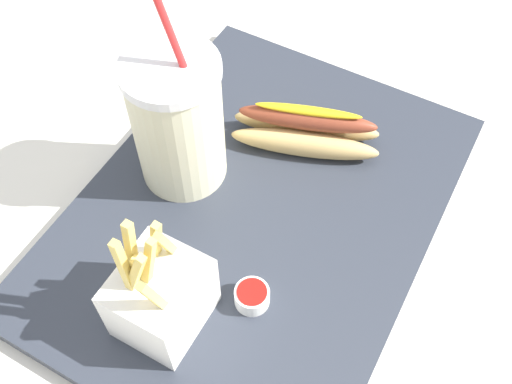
{
  "coord_description": "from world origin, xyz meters",
  "views": [
    {
      "loc": [
        -0.3,
        -0.17,
        0.54
      ],
      "look_at": [
        0.0,
        0.0,
        0.05
      ],
      "focal_mm": 42.41,
      "sensor_mm": 36.0,
      "label": 1
    }
  ],
  "objects_px": {
    "soda_cup": "(178,122)",
    "fries_basket": "(160,297)",
    "hot_dog_1": "(306,130)",
    "ketchup_cup_2": "(252,296)"
  },
  "relations": [
    {
      "from": "soda_cup",
      "to": "fries_basket",
      "type": "bearing_deg",
      "value": -153.15
    },
    {
      "from": "hot_dog_1",
      "to": "ketchup_cup_2",
      "type": "bearing_deg",
      "value": -168.1
    },
    {
      "from": "soda_cup",
      "to": "fries_basket",
      "type": "height_order",
      "value": "soda_cup"
    },
    {
      "from": "soda_cup",
      "to": "ketchup_cup_2",
      "type": "xyz_separation_m",
      "value": [
        -0.1,
        -0.14,
        -0.07
      ]
    },
    {
      "from": "fries_basket",
      "to": "hot_dog_1",
      "type": "xyz_separation_m",
      "value": [
        0.25,
        -0.02,
        -0.02
      ]
    },
    {
      "from": "hot_dog_1",
      "to": "ketchup_cup_2",
      "type": "xyz_separation_m",
      "value": [
        -0.2,
        -0.04,
        -0.01
      ]
    },
    {
      "from": "soda_cup",
      "to": "hot_dog_1",
      "type": "distance_m",
      "value": 0.15
    },
    {
      "from": "soda_cup",
      "to": "fries_basket",
      "type": "distance_m",
      "value": 0.17
    },
    {
      "from": "ketchup_cup_2",
      "to": "fries_basket",
      "type": "bearing_deg",
      "value": 129.49
    },
    {
      "from": "soda_cup",
      "to": "fries_basket",
      "type": "relative_size",
      "value": 1.63
    }
  ]
}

